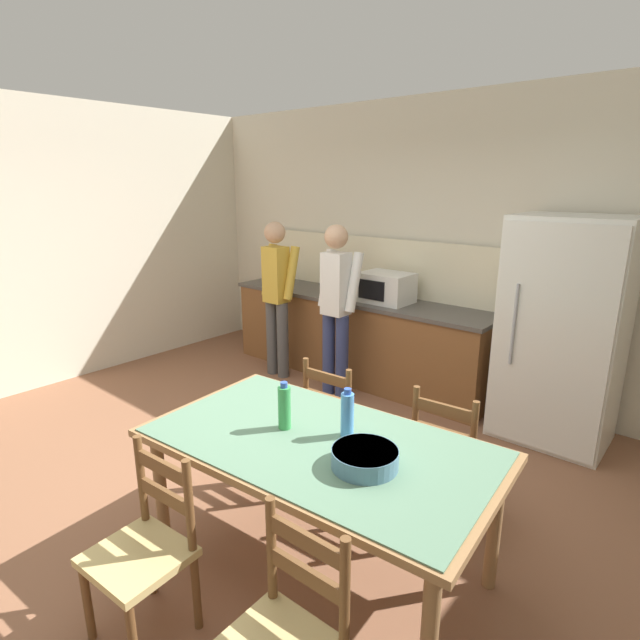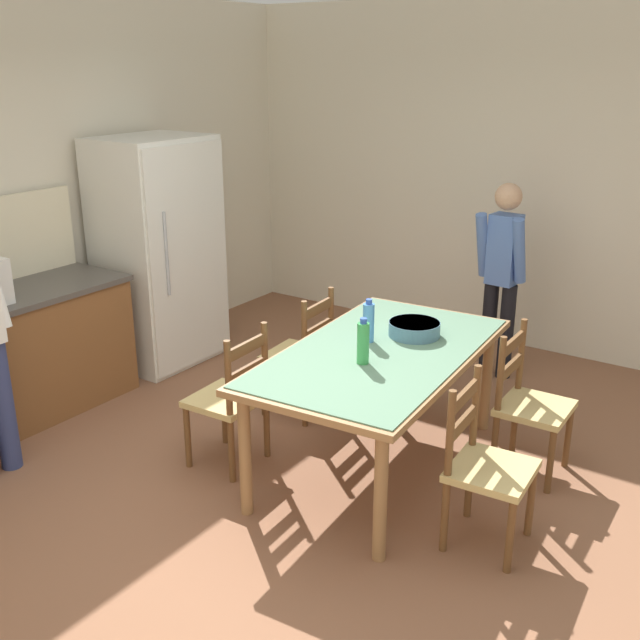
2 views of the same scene
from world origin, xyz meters
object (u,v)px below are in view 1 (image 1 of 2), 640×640
Objects in this scene: bottle_off_centre at (347,414)px; chair_side_far_right at (449,456)px; person_at_sink at (277,291)px; chair_side_near_left at (145,550)px; person_at_counter at (336,303)px; refrigerator at (562,332)px; dining_table at (319,453)px; chair_side_far_left at (337,420)px; serving_bowl at (365,457)px; microwave at (386,288)px; bottle_near_centre at (284,407)px.

bottle_off_centre is 0.88m from chair_side_far_right.
chair_side_near_left is at bearing -145.84° from person_at_sink.
refrigerator is at bearing -75.38° from person_at_counter.
dining_table is 0.94m from chair_side_far_left.
chair_side_far_left is (-0.81, 0.82, -0.39)m from serving_bowl.
refrigerator is at bearing -124.73° from chair_side_far_left.
microwave reaches higher than chair_side_near_left.
person_at_sink reaches higher than bottle_off_centre.
chair_side_far_left is (-1.01, -1.62, -0.48)m from refrigerator.
person_at_counter reaches higher than chair_side_far_left.
person_at_sink is (-1.86, 2.74, 0.51)m from chair_side_near_left.
bottle_near_centre is at bearing -175.56° from dining_table.
microwave is 0.55× the size of chair_side_far_right.
chair_side_far_right is at bearing 55.55° from bottle_near_centre.
person_at_sink is (-1.74, 1.14, 0.51)m from chair_side_far_left.
person_at_sink is (-2.75, -0.48, 0.03)m from refrigerator.
person_at_counter is (-1.38, 1.89, 0.26)m from dining_table.
refrigerator is 2.79m from person_at_sink.
bottle_off_centre is 0.96m from chair_side_far_left.
chair_side_near_left reaches higher than dining_table.
chair_side_near_left is (0.13, -1.60, 0.00)m from chair_side_far_left.
person_at_sink is 0.83m from person_at_counter.
bottle_off_centre is 0.16× the size of person_at_sink.
serving_bowl is 0.35× the size of chair_side_near_left.
bottle_off_centre is (0.31, 0.15, 0.00)m from bottle_near_centre.
person_at_sink is at bearing 139.20° from dining_table.
refrigerator is 2.30m from bottle_off_centre.
microwave is 2.69m from dining_table.
dining_table is at bearing -121.49° from bottle_off_centre.
refrigerator reaches higher than chair_side_near_left.
serving_bowl is at bearing -127.66° from person_at_sink.
microwave reaches higher than chair_side_far_right.
chair_side_near_left is (-0.12, -0.81, -0.46)m from bottle_near_centre.
person_at_sink is 0.99× the size of person_at_counter.
bottle_near_centre is at bearing 51.31° from chair_side_far_right.
chair_side_far_left is at bearing 121.91° from dining_table.
dining_table is 2.94m from person_at_sink.
microwave is at bearing 179.36° from refrigerator.
microwave reaches higher than chair_side_far_left.
refrigerator reaches higher than bottle_near_centre.
dining_table is at bearing -130.80° from person_at_sink.
chair_side_far_right is (0.27, 0.70, -0.46)m from bottle_off_centre.
bottle_near_centre is 0.95m from chair_side_far_left.
chair_side_near_left is at bearing -112.95° from dining_table.
dining_table is at bearing -143.81° from person_at_counter.
chair_side_near_left and chair_side_far_right have the same top height.
bottle_off_centre reaches higher than dining_table.
microwave is 1.18m from person_at_sink.
person_at_sink reaches higher than serving_bowl.
bottle_off_centre is 2.90m from person_at_sink.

